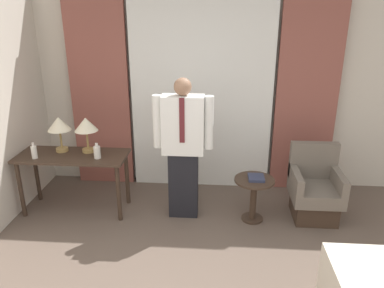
{
  "coord_description": "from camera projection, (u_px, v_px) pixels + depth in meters",
  "views": [
    {
      "loc": [
        0.24,
        -2.15,
        2.39
      ],
      "look_at": [
        -0.05,
        1.64,
        0.97
      ],
      "focal_mm": 35.0,
      "sensor_mm": 36.0,
      "label": 1
    }
  ],
  "objects": [
    {
      "name": "armchair",
      "position": [
        314.0,
        191.0,
        4.41
      ],
      "size": [
        0.56,
        0.59,
        0.86
      ],
      "color": "#38281E",
      "rests_on": "ground_plane"
    },
    {
      "name": "table_lamp_right",
      "position": [
        86.0,
        126.0,
        4.38
      ],
      "size": [
        0.27,
        0.27,
        0.43
      ],
      "color": "#9E7F47",
      "rests_on": "desk"
    },
    {
      "name": "book",
      "position": [
        256.0,
        178.0,
        4.26
      ],
      "size": [
        0.18,
        0.2,
        0.03
      ],
      "color": "#2D334C",
      "rests_on": "side_table"
    },
    {
      "name": "curtain_drape_right",
      "position": [
        307.0,
        96.0,
        4.78
      ],
      "size": [
        0.78,
        0.06,
        2.58
      ],
      "color": "brown",
      "rests_on": "ground_plane"
    },
    {
      "name": "curtain_sheer_center",
      "position": [
        201.0,
        94.0,
        4.87
      ],
      "size": [
        1.84,
        0.06,
        2.58
      ],
      "color": "white",
      "rests_on": "ground_plane"
    },
    {
      "name": "bottle_by_lamp",
      "position": [
        34.0,
        152.0,
        4.28
      ],
      "size": [
        0.07,
        0.07,
        0.19
      ],
      "color": "silver",
      "rests_on": "desk"
    },
    {
      "name": "person",
      "position": [
        183.0,
        145.0,
        4.24
      ],
      "size": [
        0.68,
        0.22,
        1.66
      ],
      "color": "black",
      "rests_on": "ground_plane"
    },
    {
      "name": "table_lamp_left",
      "position": [
        59.0,
        125.0,
        4.41
      ],
      "size": [
        0.27,
        0.27,
        0.43
      ],
      "color": "#9E7F47",
      "rests_on": "desk"
    },
    {
      "name": "bottle_near_edge",
      "position": [
        97.0,
        152.0,
        4.28
      ],
      "size": [
        0.08,
        0.08,
        0.18
      ],
      "color": "silver",
      "rests_on": "desk"
    },
    {
      "name": "curtain_drape_left",
      "position": [
        100.0,
        93.0,
        4.97
      ],
      "size": [
        0.78,
        0.06,
        2.58
      ],
      "color": "brown",
      "rests_on": "ground_plane"
    },
    {
      "name": "side_table",
      "position": [
        254.0,
        192.0,
        4.31
      ],
      "size": [
        0.46,
        0.46,
        0.53
      ],
      "color": "#38281E",
      "rests_on": "ground_plane"
    },
    {
      "name": "wall_back",
      "position": [
        202.0,
        88.0,
        4.97
      ],
      "size": [
        10.0,
        0.06,
        2.7
      ],
      "color": "beige",
      "rests_on": "ground_plane"
    },
    {
      "name": "desk",
      "position": [
        73.0,
        163.0,
        4.45
      ],
      "size": [
        1.29,
        0.53,
        0.73
      ],
      "color": "#38281E",
      "rests_on": "ground_plane"
    }
  ]
}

